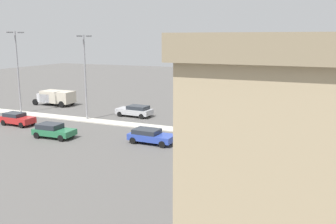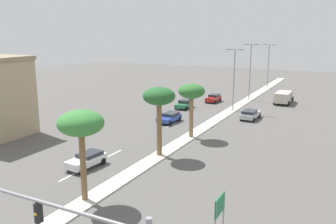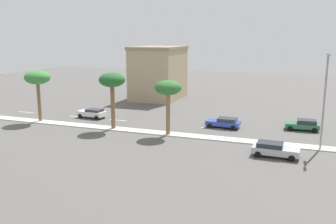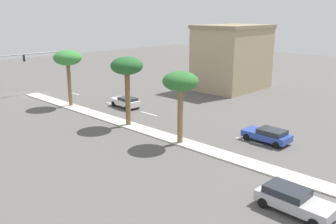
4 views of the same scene
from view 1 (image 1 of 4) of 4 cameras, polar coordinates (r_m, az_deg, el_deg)
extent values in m
plane|color=#565451|center=(39.88, -0.14, -2.69)|extent=(160.00, 160.00, 0.00)
cube|color=beige|center=(44.90, -12.26, -1.26)|extent=(1.80, 92.68, 0.12)
cube|color=silver|center=(32.24, 23.07, -7.10)|extent=(0.20, 2.80, 0.01)
cube|color=silver|center=(34.93, -0.02, -4.75)|extent=(0.20, 2.80, 0.01)
cylinder|color=brown|center=(36.04, 20.74, -0.15)|extent=(0.54, 0.54, 5.69)
ellipsoid|color=#235B28|center=(35.55, 21.13, 5.27)|extent=(3.34, 3.34, 1.84)
cylinder|color=olive|center=(37.49, 9.04, 0.45)|extent=(0.52, 0.52, 5.12)
ellipsoid|color=#2D6B2D|center=(37.02, 9.19, 5.20)|extent=(3.21, 3.21, 1.77)
cylinder|color=gray|center=(44.57, -12.79, 5.23)|extent=(0.20, 0.20, 10.00)
cube|color=gray|center=(43.60, -13.79, 11.44)|extent=(1.10, 0.24, 0.16)
cube|color=gray|center=(45.05, -12.38, 11.50)|extent=(1.10, 0.24, 0.16)
cylinder|color=gray|center=(51.36, -22.38, 5.72)|extent=(0.20, 0.20, 10.48)
cube|color=gray|center=(50.55, -23.57, 11.34)|extent=(1.10, 0.24, 0.16)
cube|color=gray|center=(51.80, -22.09, 11.43)|extent=(1.10, 0.24, 0.16)
cube|color=red|center=(44.87, -22.40, -1.10)|extent=(1.86, 4.00, 0.67)
cube|color=#262B33|center=(45.12, -22.87, -0.37)|extent=(1.63, 2.22, 0.42)
cylinder|color=black|center=(44.49, -20.39, -1.50)|extent=(0.24, 0.65, 0.64)
cylinder|color=black|center=(43.40, -21.93, -1.93)|extent=(0.24, 0.65, 0.64)
cylinder|color=black|center=(46.48, -22.77, -1.14)|extent=(0.24, 0.65, 0.64)
cylinder|color=black|center=(45.44, -24.30, -1.54)|extent=(0.24, 0.65, 0.64)
cube|color=#287047|center=(38.07, -17.33, -2.96)|extent=(2.03, 4.20, 0.59)
cube|color=#262B33|center=(38.27, -17.99, -2.10)|extent=(1.77, 2.34, 0.49)
cylinder|color=black|center=(37.96, -14.76, -3.31)|extent=(0.24, 0.65, 0.64)
cylinder|color=black|center=(36.60, -16.39, -3.96)|extent=(0.24, 0.65, 0.64)
cylinder|color=black|center=(39.70, -18.15, -2.86)|extent=(0.24, 0.65, 0.64)
cylinder|color=black|center=(38.40, -19.82, -3.45)|extent=(0.24, 0.65, 0.64)
cube|color=#B2B2B7|center=(46.33, -5.30, 0.10)|extent=(2.13, 4.62, 0.66)
cube|color=#262B33|center=(45.94, -4.71, 0.71)|extent=(1.85, 2.57, 0.45)
cylinder|color=black|center=(46.47, -7.56, -0.34)|extent=(0.25, 0.65, 0.64)
cylinder|color=black|center=(47.99, -6.35, 0.07)|extent=(0.25, 0.65, 0.64)
cylinder|color=black|center=(44.82, -4.16, -0.70)|extent=(0.25, 0.65, 0.64)
cylinder|color=black|center=(46.40, -3.02, -0.27)|extent=(0.25, 0.65, 0.64)
cube|color=#2D47AD|center=(34.49, -2.55, -3.92)|extent=(2.03, 4.39, 0.59)
cube|color=#262B33|center=(34.61, -3.35, -3.01)|extent=(1.80, 2.43, 0.42)
cylinder|color=black|center=(34.73, 0.40, -4.30)|extent=(0.23, 0.64, 0.64)
cylinder|color=black|center=(33.12, -0.93, -5.09)|extent=(0.23, 0.64, 0.64)
cylinder|color=black|center=(36.05, -4.02, -3.74)|extent=(0.23, 0.64, 0.64)
cylinder|color=black|center=(34.50, -5.50, -4.46)|extent=(0.23, 0.64, 0.64)
cube|color=silver|center=(57.19, -18.19, 2.19)|extent=(2.33, 2.29, 1.26)
cube|color=beige|center=(55.99, -16.83, 2.30)|extent=(2.33, 4.86, 1.69)
cylinder|color=black|center=(57.43, -20.02, 1.47)|extent=(0.28, 0.90, 0.90)
cylinder|color=black|center=(59.11, -18.47, 1.84)|extent=(0.28, 0.90, 0.90)
cylinder|color=black|center=(54.24, -16.31, 1.14)|extent=(0.28, 0.90, 0.90)
cylinder|color=black|center=(56.02, -14.79, 1.54)|extent=(0.28, 0.90, 0.90)
camera|label=2|loc=(60.72, 54.45, 9.71)|focal=38.53mm
camera|label=3|loc=(79.66, 6.36, 12.92)|focal=39.03mm
camera|label=4|loc=(66.03, -3.28, 13.07)|focal=38.31mm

